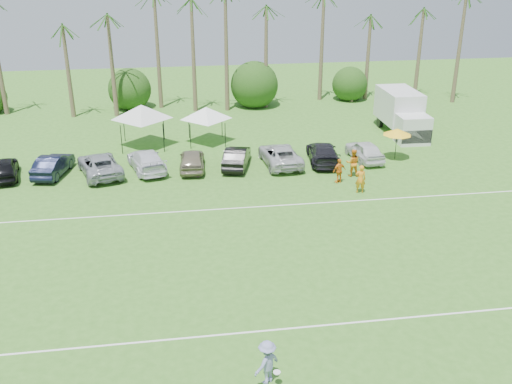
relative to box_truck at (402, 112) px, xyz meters
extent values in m
plane|color=#386F21|center=(-16.74, -26.91, -1.87)|extent=(120.00, 120.00, 0.00)
cube|color=white|center=(-16.74, -24.91, -1.87)|extent=(80.00, 0.10, 0.01)
cube|color=white|center=(-16.74, -12.91, -1.87)|extent=(80.00, 0.10, 0.01)
cone|color=brown|center=(-33.74, 11.09, 2.63)|extent=(0.44, 0.44, 9.00)
cone|color=brown|center=(-28.74, 11.09, 3.13)|extent=(0.44, 0.44, 10.00)
cone|color=brown|center=(-24.74, 11.09, 3.63)|extent=(0.44, 0.44, 11.00)
cone|color=brown|center=(-20.74, 11.09, 2.13)|extent=(0.44, 0.44, 8.00)
cone|color=brown|center=(-16.74, 11.09, 2.63)|extent=(0.44, 0.44, 9.00)
cone|color=brown|center=(-12.74, 11.09, 3.13)|extent=(0.44, 0.44, 10.00)
cone|color=brown|center=(-8.74, 11.09, 3.63)|extent=(0.44, 0.44, 11.00)
cone|color=brown|center=(-3.74, 11.09, 2.13)|extent=(0.44, 0.44, 8.00)
cone|color=brown|center=(1.26, 11.09, 2.63)|extent=(0.44, 0.44, 9.00)
cone|color=brown|center=(6.26, 11.09, 3.13)|extent=(0.44, 0.44, 10.00)
cone|color=brown|center=(10.26, 11.09, 3.63)|extent=(0.44, 0.44, 11.00)
cylinder|color=brown|center=(-22.74, 12.09, -1.17)|extent=(0.30, 0.30, 1.40)
sphere|color=#1A3F11|center=(-22.74, 12.09, -0.07)|extent=(4.00, 4.00, 4.00)
cylinder|color=brown|center=(-10.74, 12.09, -1.17)|extent=(0.30, 0.30, 1.40)
sphere|color=#1A3F11|center=(-10.74, 12.09, -0.07)|extent=(4.00, 4.00, 4.00)
cylinder|color=brown|center=(-0.74, 12.09, -1.17)|extent=(0.30, 0.30, 1.40)
sphere|color=#1A3F11|center=(-0.74, 12.09, -0.07)|extent=(4.00, 4.00, 4.00)
imported|color=orange|center=(-7.32, -11.67, -0.95)|extent=(0.74, 0.56, 1.84)
imported|color=orange|center=(-6.92, -8.79, -0.93)|extent=(1.04, 0.87, 1.89)
imported|color=orange|center=(-8.16, -9.84, -1.04)|extent=(1.05, 0.71, 1.66)
cube|color=silver|center=(0.02, 0.85, 0.30)|extent=(2.75, 4.93, 2.65)
cube|color=silver|center=(-0.05, -2.54, -0.76)|extent=(2.48, 1.96, 2.23)
cube|color=black|center=(-0.07, -3.34, -1.08)|extent=(2.45, 0.37, 1.06)
cube|color=#E5590C|center=(1.35, 0.83, -0.17)|extent=(0.05, 1.70, 0.95)
cylinder|color=black|center=(-1.11, -2.31, -1.40)|extent=(0.34, 0.96, 0.95)
cylinder|color=black|center=(1.01, -2.35, -1.40)|extent=(0.34, 0.96, 0.95)
cylinder|color=black|center=(-1.02, 2.15, -1.40)|extent=(0.34, 0.96, 0.95)
cylinder|color=black|center=(1.10, 2.10, -1.40)|extent=(0.34, 0.96, 0.95)
cylinder|color=black|center=(-22.68, -1.78, -0.76)|extent=(0.06, 0.06, 2.22)
cylinder|color=black|center=(-19.55, -1.78, -0.76)|extent=(0.06, 0.06, 2.22)
cylinder|color=black|center=(-22.68, 1.34, -0.76)|extent=(0.06, 0.06, 2.22)
cylinder|color=black|center=(-19.55, 1.34, -0.76)|extent=(0.06, 0.06, 2.22)
pyramid|color=silver|center=(-21.12, -0.22, 1.45)|extent=(4.79, 4.79, 1.11)
cylinder|color=black|center=(-17.52, -1.30, -0.91)|extent=(0.06, 0.06, 1.93)
cylinder|color=black|center=(-14.83, -1.30, -0.91)|extent=(0.06, 0.06, 1.93)
cylinder|color=black|center=(-17.52, 1.39, -0.91)|extent=(0.06, 0.06, 1.93)
cylinder|color=black|center=(-14.83, 1.39, -0.91)|extent=(0.06, 0.06, 1.93)
pyramid|color=white|center=(-16.18, 0.04, 1.02)|extent=(4.16, 4.16, 0.96)
cylinder|color=black|center=(-2.77, -5.97, -0.83)|extent=(0.05, 0.05, 2.09)
cone|color=yellow|center=(-2.77, -5.97, 0.22)|extent=(2.09, 2.09, 0.47)
imported|color=#8288B9|center=(-15.99, -27.83, -1.01)|extent=(1.28, 1.18, 1.72)
cylinder|color=white|center=(-15.68, -28.06, -1.29)|extent=(0.27, 0.27, 0.03)
imported|color=black|center=(-30.16, -5.73, -1.15)|extent=(2.48, 4.47, 1.44)
imported|color=black|center=(-27.02, -5.60, -1.15)|extent=(2.36, 4.58, 1.44)
imported|color=#9A9FA5|center=(-23.89, -6.03, -1.15)|extent=(3.79, 5.65, 1.44)
imported|color=white|center=(-20.75, -5.61, -1.15)|extent=(3.21, 5.31, 1.44)
imported|color=gray|center=(-17.62, -5.93, -1.15)|extent=(1.95, 4.32, 1.44)
imported|color=black|center=(-14.48, -5.87, -1.15)|extent=(2.57, 4.61, 1.44)
imported|color=silver|center=(-11.35, -5.86, -1.15)|extent=(2.71, 5.32, 1.44)
imported|color=black|center=(-8.21, -5.82, -1.15)|extent=(2.59, 5.17, 1.44)
imported|color=white|center=(-5.08, -5.81, -1.15)|extent=(2.08, 4.36, 1.44)
camera|label=1|loc=(-18.74, -43.61, 12.26)|focal=40.00mm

